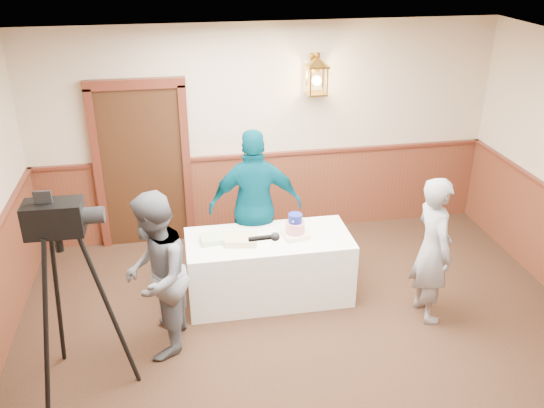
{
  "coord_description": "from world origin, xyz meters",
  "views": [
    {
      "loc": [
        -1.19,
        -3.51,
        3.77
      ],
      "look_at": [
        -0.25,
        1.7,
        1.25
      ],
      "focal_mm": 38.0,
      "sensor_mm": 36.0,
      "label": 1
    }
  ],
  "objects": [
    {
      "name": "room_shell",
      "position": [
        -0.05,
        0.45,
        1.52
      ],
      "size": [
        6.02,
        7.02,
        2.81
      ],
      "color": "beige",
      "rests_on": "ground"
    },
    {
      "name": "interviewer",
      "position": [
        -1.46,
        1.19,
        0.84
      ],
      "size": [
        1.5,
        0.9,
        1.67
      ],
      "rotation": [
        0.0,
        0.0,
        -1.73
      ],
      "color": "slate",
      "rests_on": "ground"
    },
    {
      "name": "sheet_cake_green",
      "position": [
        -0.85,
        1.92,
        0.78
      ],
      "size": [
        0.29,
        0.24,
        0.06
      ],
      "primitive_type": "cube",
      "rotation": [
        0.0,
        0.0,
        0.09
      ],
      "color": "#8EC48A",
      "rests_on": "display_table"
    },
    {
      "name": "baker",
      "position": [
        1.35,
        1.26,
        0.8
      ],
      "size": [
        0.41,
        0.6,
        1.6
      ],
      "primitive_type": "imported",
      "rotation": [
        0.0,
        0.0,
        1.62
      ],
      "color": "gray",
      "rests_on": "ground"
    },
    {
      "name": "sheet_cake_yellow",
      "position": [
        -0.56,
        1.85,
        0.78
      ],
      "size": [
        0.38,
        0.31,
        0.07
      ],
      "primitive_type": "cube",
      "rotation": [
        0.0,
        0.0,
        -0.17
      ],
      "color": "#D8C781",
      "rests_on": "display_table"
    },
    {
      "name": "tv_camera_rig",
      "position": [
        -2.16,
        0.77,
        0.84
      ],
      "size": [
        0.73,
        0.68,
        1.86
      ],
      "rotation": [
        0.0,
        0.0,
        -0.01
      ],
      "color": "black",
      "rests_on": "ground"
    },
    {
      "name": "tiered_cake",
      "position": [
        0.03,
        1.88,
        0.86
      ],
      "size": [
        0.3,
        0.3,
        0.27
      ],
      "rotation": [
        0.0,
        0.0,
        0.17
      ],
      "color": "#FCE9BD",
      "rests_on": "display_table"
    },
    {
      "name": "assistant_p",
      "position": [
        -0.32,
        2.37,
        0.91
      ],
      "size": [
        1.09,
        0.51,
        1.83
      ],
      "primitive_type": "imported",
      "rotation": [
        0.0,
        0.0,
        3.08
      ],
      "color": "#02465A",
      "rests_on": "ground"
    },
    {
      "name": "display_table",
      "position": [
        -0.25,
        1.9,
        0.38
      ],
      "size": [
        1.8,
        0.8,
        0.75
      ],
      "primitive_type": "cube",
      "color": "white",
      "rests_on": "ground"
    }
  ]
}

